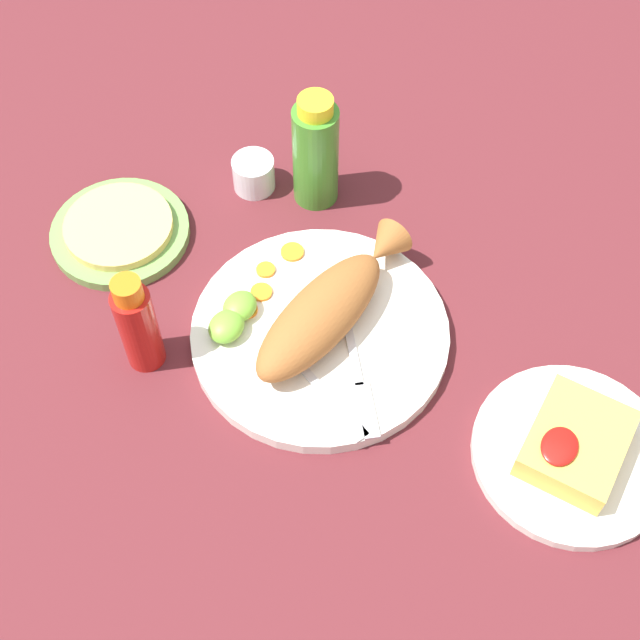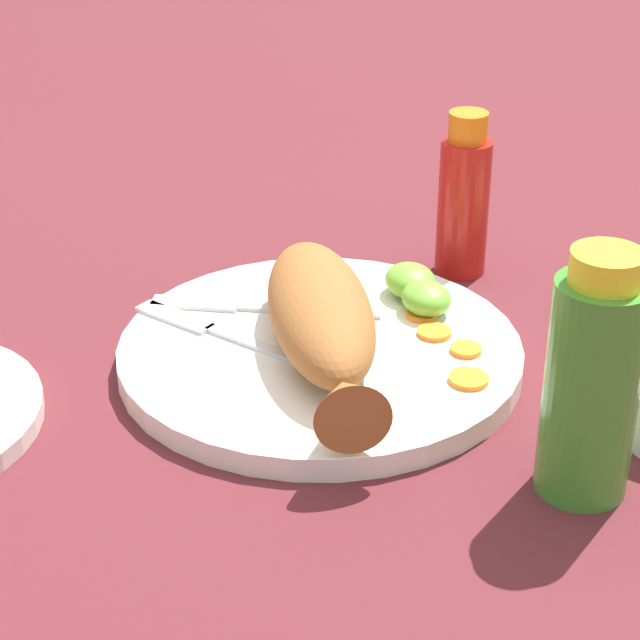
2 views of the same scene
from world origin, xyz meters
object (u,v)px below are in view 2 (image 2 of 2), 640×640
Objects in this scene: fork_far at (249,307)px; hot_sauce_bottle_green at (592,381)px; hot_sauce_bottle_red at (464,200)px; fried_fish at (323,319)px; main_plate at (320,354)px; fork_near at (218,333)px.

fork_far is 0.31m from hot_sauce_bottle_green.
fork_far is at bearing 104.79° from hot_sauce_bottle_red.
main_plate is at bearing 0.00° from fried_fish.
fork_near is 0.26m from hot_sauce_bottle_red.
hot_sauce_bottle_green is (-0.23, -0.19, 0.06)m from fork_near.
fork_near is 0.93× the size of hot_sauce_bottle_green.
fork_far is at bearing 29.06° from main_plate.
fried_fish is at bearing 171.88° from main_plate.
main_plate is 1.85× the size of hot_sauce_bottle_green.
fried_fish is at bearing 137.04° from fork_far.
fried_fish reaches higher than fork_far.
fork_near is at bearing 63.02° from fried_fish.
main_plate is 0.21m from hot_sauce_bottle_red.
hot_sauce_bottle_green is at bearing -178.69° from fork_near.
hot_sauce_bottle_green is at bearing 171.59° from hot_sauce_bottle_red.
hot_sauce_bottle_red is (0.09, -0.24, 0.05)m from fork_near.
main_plate is 0.08m from fork_near.
hot_sauce_bottle_green reaches higher than fork_far.
fork_far is at bearing -80.24° from fork_near.
fork_near is 0.05m from fork_far.
hot_sauce_bottle_red is (0.14, -0.17, 0.02)m from fried_fish.
hot_sauce_bottle_green is (-0.32, 0.05, 0.01)m from hot_sauce_bottle_red.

